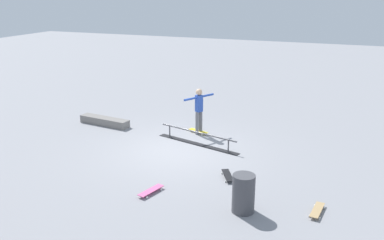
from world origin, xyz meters
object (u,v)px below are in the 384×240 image
Objects in this scene: skate_ledge at (105,121)px; loose_skateboard_pink at (151,191)px; skateboard_main at (198,131)px; grind_rail at (198,139)px; loose_skateboard_natural at (317,210)px; loose_skateboard_black at (228,175)px; trash_bin at (243,193)px; skater_main at (199,108)px.

skate_ledge is 6.12m from loose_skateboard_pink.
skate_ledge is at bearing -152.13° from skateboard_main.
loose_skateboard_natural is (-4.24, 3.19, -0.12)m from grind_rail.
loose_skateboard_natural is 2.73m from loose_skateboard_black.
loose_skateboard_pink is at bearing -0.32° from trash_bin.
trash_bin is at bearing 146.58° from skate_ledge.
skater_main reaches higher than trash_bin.
skate_ledge is 3.71m from skateboard_main.
loose_skateboard_pink is at bearing 107.61° from grind_rail.
loose_skateboard_black is (-1.73, 2.14, -0.12)m from grind_rail.
grind_rail is 3.84× the size of skateboard_main.
loose_skateboard_pink is at bearing 103.75° from loose_skateboard_natural.
skater_main is (-3.73, -0.37, 0.82)m from skate_ledge.
loose_skateboard_pink is 2.24m from loose_skateboard_black.
skater_main is 2.08× the size of loose_skateboard_black.
loose_skateboard_natural is (-4.63, 4.27, 0.00)m from skateboard_main.
skater_main is at bearing -36.56° from skateboard_main.
skater_main is 2.03× the size of loose_skateboard_natural.
loose_skateboard_black is 1.90m from trash_bin.
loose_skateboard_pink and loose_skateboard_natural have the same top height.
skater_main reaches higher than loose_skateboard_pink.
skate_ledge is 2.53× the size of loose_skateboard_pink.
loose_skateboard_natural is 1.77m from trash_bin.
skateboard_main is 4.88m from loose_skateboard_pink.
loose_skateboard_black is at bearing -118.74° from skater_main.
grind_rail is 1.16m from skateboard_main.
skater_main is 6.28m from loose_skateboard_natural.
loose_skateboard_natural is (-8.31, 3.83, -0.07)m from skate_ledge.
grind_rail is 1.51× the size of skate_ledge.
grind_rail is 3.81× the size of loose_skateboard_pink.
skateboard_main is (-3.68, -0.44, -0.07)m from skate_ledge.
grind_rail is 2.75m from loose_skateboard_black.
loose_skateboard_natural and loose_skateboard_black have the same top height.
trash_bin reaches higher than loose_skateboard_black.
skater_main reaches higher than loose_skateboard_black.
loose_skateboard_pink is at bearing -145.78° from skater_main.
skater_main is at bearing -56.32° from grind_rail.
loose_skateboard_pink is (-0.53, 4.77, -0.89)m from skater_main.
skateboard_main is (0.05, -0.07, -0.89)m from skater_main.
skateboard_main is at bearing -58.26° from trash_bin.
skater_main reaches higher than skateboard_main.
skate_ledge is at bearing 58.84° from loose_skateboard_pink.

